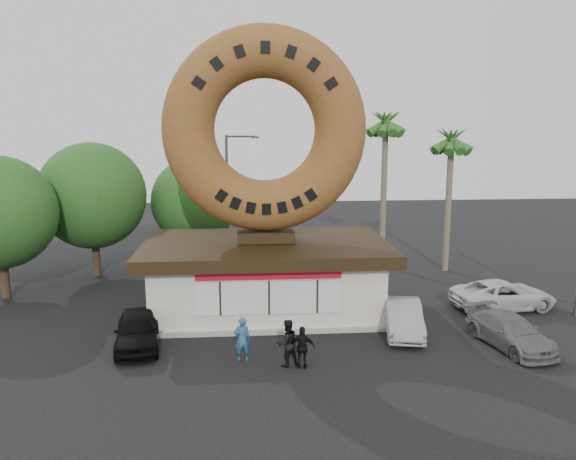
{
  "coord_description": "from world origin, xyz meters",
  "views": [
    {
      "loc": [
        -1.0,
        -19.28,
        8.47
      ],
      "look_at": [
        0.87,
        4.0,
        4.18
      ],
      "focal_mm": 35.0,
      "sensor_mm": 36.0,
      "label": 1
    }
  ],
  "objects_px": {
    "car_silver": "(403,318)",
    "car_white": "(503,295)",
    "giant_donut": "(265,130)",
    "street_lamp": "(230,191)",
    "person_left": "(242,339)",
    "person_right": "(303,348)",
    "car_grey": "(510,332)",
    "person_center": "(287,343)",
    "donut_shop": "(266,274)",
    "car_black": "(137,330)"
  },
  "relations": [
    {
      "from": "person_center",
      "to": "giant_donut",
      "type": "bearing_deg",
      "value": -108.78
    },
    {
      "from": "donut_shop",
      "to": "car_grey",
      "type": "bearing_deg",
      "value": -29.36
    },
    {
      "from": "street_lamp",
      "to": "person_left",
      "type": "relative_size",
      "value": 4.82
    },
    {
      "from": "donut_shop",
      "to": "person_right",
      "type": "xyz_separation_m",
      "value": [
        1.02,
        -6.57,
        -1.0
      ]
    },
    {
      "from": "car_silver",
      "to": "car_white",
      "type": "xyz_separation_m",
      "value": [
        5.59,
        2.74,
        0.0
      ]
    },
    {
      "from": "person_center",
      "to": "person_right",
      "type": "height_order",
      "value": "person_center"
    },
    {
      "from": "giant_donut",
      "to": "car_white",
      "type": "relative_size",
      "value": 1.86
    },
    {
      "from": "person_left",
      "to": "person_right",
      "type": "relative_size",
      "value": 1.08
    },
    {
      "from": "car_black",
      "to": "car_grey",
      "type": "relative_size",
      "value": 0.95
    },
    {
      "from": "giant_donut",
      "to": "person_center",
      "type": "relative_size",
      "value": 5.26
    },
    {
      "from": "car_black",
      "to": "car_white",
      "type": "height_order",
      "value": "car_black"
    },
    {
      "from": "street_lamp",
      "to": "person_left",
      "type": "xyz_separation_m",
      "value": [
        0.74,
        -15.77,
        -3.65
      ]
    },
    {
      "from": "car_black",
      "to": "car_grey",
      "type": "distance_m",
      "value": 14.55
    },
    {
      "from": "donut_shop",
      "to": "giant_donut",
      "type": "xyz_separation_m",
      "value": [
        0.0,
        0.02,
        6.57
      ]
    },
    {
      "from": "giant_donut",
      "to": "car_silver",
      "type": "bearing_deg",
      "value": -31.96
    },
    {
      "from": "person_right",
      "to": "car_black",
      "type": "height_order",
      "value": "person_right"
    },
    {
      "from": "person_left",
      "to": "car_grey",
      "type": "distance_m",
      "value": 10.44
    },
    {
      "from": "car_silver",
      "to": "car_grey",
      "type": "xyz_separation_m",
      "value": [
        3.74,
        -1.78,
        -0.06
      ]
    },
    {
      "from": "car_black",
      "to": "giant_donut",
      "type": "bearing_deg",
      "value": 30.32
    },
    {
      "from": "car_black",
      "to": "person_center",
      "type": "bearing_deg",
      "value": -29.35
    },
    {
      "from": "car_silver",
      "to": "car_black",
      "type": "bearing_deg",
      "value": -165.96
    },
    {
      "from": "giant_donut",
      "to": "person_right",
      "type": "xyz_separation_m",
      "value": [
        1.02,
        -6.59,
        -7.57
      ]
    },
    {
      "from": "street_lamp",
      "to": "car_white",
      "type": "distance_m",
      "value": 17.29
    },
    {
      "from": "car_silver",
      "to": "car_grey",
      "type": "bearing_deg",
      "value": -14.88
    },
    {
      "from": "person_center",
      "to": "car_silver",
      "type": "xyz_separation_m",
      "value": [
        5.08,
        2.87,
        -0.19
      ]
    },
    {
      "from": "person_center",
      "to": "person_right",
      "type": "relative_size",
      "value": 1.12
    },
    {
      "from": "car_grey",
      "to": "person_right",
      "type": "bearing_deg",
      "value": 177.87
    },
    {
      "from": "car_black",
      "to": "person_left",
      "type": "bearing_deg",
      "value": -30.01
    },
    {
      "from": "person_left",
      "to": "car_white",
      "type": "distance_m",
      "value": 13.26
    },
    {
      "from": "car_grey",
      "to": "giant_donut",
      "type": "bearing_deg",
      "value": 139.3
    },
    {
      "from": "person_right",
      "to": "car_grey",
      "type": "distance_m",
      "value": 8.4
    },
    {
      "from": "person_center",
      "to": "car_white",
      "type": "xyz_separation_m",
      "value": [
        10.67,
        5.6,
        -0.19
      ]
    },
    {
      "from": "person_center",
      "to": "person_right",
      "type": "xyz_separation_m",
      "value": [
        0.53,
        -0.25,
        -0.09
      ]
    },
    {
      "from": "person_left",
      "to": "person_right",
      "type": "height_order",
      "value": "person_left"
    },
    {
      "from": "car_silver",
      "to": "car_grey",
      "type": "relative_size",
      "value": 0.96
    },
    {
      "from": "person_left",
      "to": "car_white",
      "type": "height_order",
      "value": "person_left"
    },
    {
      "from": "person_center",
      "to": "street_lamp",
      "type": "bearing_deg",
      "value": -105.03
    },
    {
      "from": "giant_donut",
      "to": "donut_shop",
      "type": "bearing_deg",
      "value": -90.0
    },
    {
      "from": "person_left",
      "to": "car_black",
      "type": "relative_size",
      "value": 0.41
    },
    {
      "from": "person_center",
      "to": "person_left",
      "type": "bearing_deg",
      "value": -42.74
    },
    {
      "from": "person_left",
      "to": "person_center",
      "type": "xyz_separation_m",
      "value": [
        1.61,
        -0.57,
        0.03
      ]
    },
    {
      "from": "car_white",
      "to": "person_right",
      "type": "bearing_deg",
      "value": 112.64
    },
    {
      "from": "person_right",
      "to": "car_grey",
      "type": "xyz_separation_m",
      "value": [
        8.29,
        1.33,
        -0.15
      ]
    },
    {
      "from": "car_white",
      "to": "street_lamp",
      "type": "bearing_deg",
      "value": 43.12
    },
    {
      "from": "street_lamp",
      "to": "person_center",
      "type": "height_order",
      "value": "street_lamp"
    },
    {
      "from": "person_left",
      "to": "donut_shop",
      "type": "bearing_deg",
      "value": -105.96
    },
    {
      "from": "person_right",
      "to": "car_black",
      "type": "bearing_deg",
      "value": -11.4
    },
    {
      "from": "person_center",
      "to": "car_grey",
      "type": "relative_size",
      "value": 0.41
    },
    {
      "from": "donut_shop",
      "to": "person_left",
      "type": "height_order",
      "value": "donut_shop"
    },
    {
      "from": "person_left",
      "to": "giant_donut",
      "type": "bearing_deg",
      "value": -105.93
    }
  ]
}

